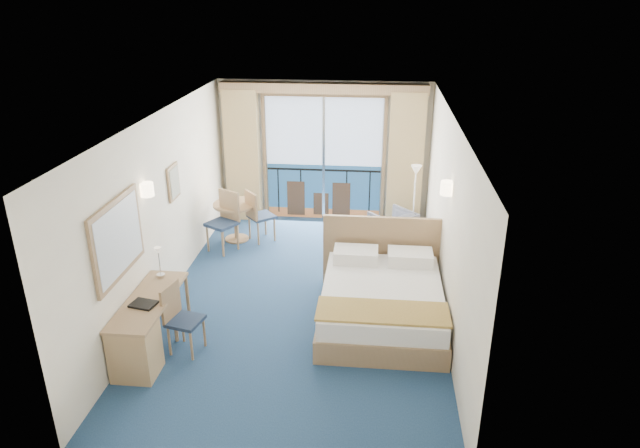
% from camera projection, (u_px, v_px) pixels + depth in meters
% --- Properties ---
extents(floor, '(6.50, 6.50, 0.00)m').
position_uv_depth(floor, '(303.00, 298.00, 8.45)').
color(floor, navy).
rests_on(floor, ground).
extents(room_walls, '(4.04, 6.54, 2.72)m').
position_uv_depth(room_walls, '(301.00, 185.00, 7.77)').
color(room_walls, silver).
rests_on(room_walls, ground).
extents(balcony_door, '(2.36, 0.03, 2.52)m').
position_uv_depth(balcony_door, '(323.00, 163.00, 10.97)').
color(balcony_door, navy).
rests_on(balcony_door, room_walls).
extents(curtain_left, '(0.65, 0.22, 2.55)m').
position_uv_depth(curtain_left, '(243.00, 156.00, 10.93)').
color(curtain_left, tan).
rests_on(curtain_left, room_walls).
extents(curtain_right, '(0.65, 0.22, 2.55)m').
position_uv_depth(curtain_right, '(405.00, 161.00, 10.64)').
color(curtain_right, tan).
rests_on(curtain_right, room_walls).
extents(pelmet, '(3.80, 0.25, 0.18)m').
position_uv_depth(pelmet, '(323.00, 88.00, 10.31)').
color(pelmet, '#9D7B55').
rests_on(pelmet, room_walls).
extents(mirror, '(0.05, 1.25, 0.95)m').
position_uv_depth(mirror, '(118.00, 239.00, 6.66)').
color(mirror, '#9D7B55').
rests_on(mirror, room_walls).
extents(wall_print, '(0.04, 0.42, 0.52)m').
position_uv_depth(wall_print, '(174.00, 182.00, 8.44)').
color(wall_print, '#9D7B55').
rests_on(wall_print, room_walls).
extents(sconce_left, '(0.18, 0.18, 0.18)m').
position_uv_depth(sconce_left, '(147.00, 189.00, 7.37)').
color(sconce_left, '#FEE1B1').
rests_on(sconce_left, room_walls).
extents(sconce_right, '(0.18, 0.18, 0.18)m').
position_uv_depth(sconce_right, '(447.00, 188.00, 7.42)').
color(sconce_right, '#FEE1B1').
rests_on(sconce_right, room_walls).
extents(bed, '(1.81, 2.15, 1.14)m').
position_uv_depth(bed, '(382.00, 299.00, 7.80)').
color(bed, '#9D7B55').
rests_on(bed, ground).
extents(nightstand, '(0.40, 0.38, 0.52)m').
position_uv_depth(nightstand, '(421.00, 260.00, 9.06)').
color(nightstand, tan).
rests_on(nightstand, ground).
extents(phone, '(0.20, 0.17, 0.08)m').
position_uv_depth(phone, '(424.00, 243.00, 8.92)').
color(phone, silver).
rests_on(phone, nightstand).
extents(armchair, '(0.94, 0.95, 0.62)m').
position_uv_depth(armchair, '(393.00, 228.00, 10.15)').
color(armchair, '#4F5360').
rests_on(armchair, ground).
extents(floor_lamp, '(0.20, 0.20, 1.46)m').
position_uv_depth(floor_lamp, '(415.00, 185.00, 9.86)').
color(floor_lamp, silver).
rests_on(floor_lamp, ground).
extents(desk, '(0.52, 1.53, 0.72)m').
position_uv_depth(desk, '(138.00, 340.00, 6.76)').
color(desk, '#9D7B55').
rests_on(desk, ground).
extents(desk_chair, '(0.47, 0.47, 0.90)m').
position_uv_depth(desk_chair, '(179.00, 315.00, 7.08)').
color(desk_chair, '#1F2F49').
rests_on(desk_chair, ground).
extents(folder, '(0.34, 0.28, 0.03)m').
position_uv_depth(folder, '(143.00, 304.00, 6.88)').
color(folder, black).
rests_on(folder, desk).
extents(desk_lamp, '(0.11, 0.11, 0.41)m').
position_uv_depth(desk_lamp, '(159.00, 256.00, 7.45)').
color(desk_lamp, silver).
rests_on(desk_lamp, desk).
extents(round_table, '(0.78, 0.78, 0.70)m').
position_uv_depth(round_table, '(235.00, 212.00, 10.23)').
color(round_table, '#9D7B55').
rests_on(round_table, ground).
extents(table_chair_a, '(0.59, 0.58, 0.96)m').
position_uv_depth(table_chair_a, '(257.00, 213.00, 10.18)').
color(table_chair_a, '#1F2F49').
rests_on(table_chair_a, ground).
extents(table_chair_b, '(0.62, 0.62, 1.05)m').
position_uv_depth(table_chair_b, '(225.00, 217.00, 9.85)').
color(table_chair_b, '#1F2F49').
rests_on(table_chair_b, ground).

